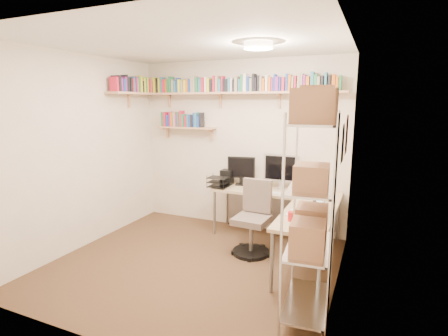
% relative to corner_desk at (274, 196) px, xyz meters
% --- Properties ---
extents(ground, '(3.20, 3.20, 0.00)m').
position_rel_corner_desk_xyz_m(ground, '(-0.69, -0.99, -0.67)').
color(ground, '#49341F').
rests_on(ground, ground).
extents(room_shell, '(3.24, 3.04, 2.52)m').
position_rel_corner_desk_xyz_m(room_shell, '(-0.69, -0.99, 0.88)').
color(room_shell, '#EEE2C2').
rests_on(room_shell, ground).
extents(wall_shelves, '(3.12, 1.09, 0.80)m').
position_rel_corner_desk_xyz_m(wall_shelves, '(-1.13, 0.31, 1.35)').
color(wall_shelves, tan).
rests_on(wall_shelves, ground).
extents(corner_desk, '(1.82, 1.77, 1.18)m').
position_rel_corner_desk_xyz_m(corner_desk, '(0.00, 0.00, 0.00)').
color(corner_desk, '#CAB983').
rests_on(corner_desk, ground).
extents(office_chair, '(0.49, 0.50, 0.93)m').
position_rel_corner_desk_xyz_m(office_chair, '(-0.16, -0.38, -0.28)').
color(office_chair, black).
rests_on(office_chair, ground).
extents(wire_rack, '(0.45, 0.82, 2.02)m').
position_rel_corner_desk_xyz_m(wire_rack, '(0.73, -1.49, 0.59)').
color(wire_rack, silver).
rests_on(wire_rack, ground).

